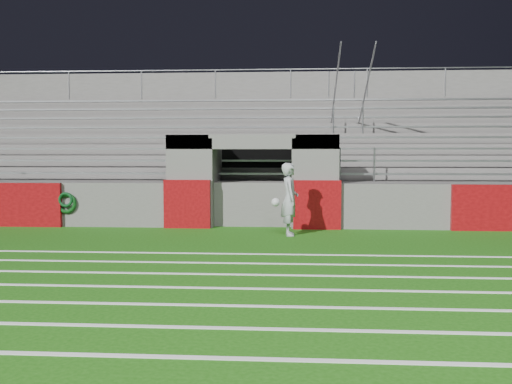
{
  "coord_description": "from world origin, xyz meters",
  "views": [
    {
      "loc": [
        1.19,
        -12.67,
        2.11
      ],
      "look_at": [
        0.2,
        1.8,
        1.1
      ],
      "focal_mm": 40.0,
      "sensor_mm": 36.0,
      "label": 1
    }
  ],
  "objects": [
    {
      "name": "ground",
      "position": [
        0.0,
        0.0,
        0.0
      ],
      "size": [
        90.0,
        90.0,
        0.0
      ],
      "primitive_type": "plane",
      "color": "#1A530D",
      "rests_on": "ground"
    },
    {
      "name": "goalkeeper_with_ball",
      "position": [
        1.05,
        1.75,
        0.92
      ],
      "size": [
        0.72,
        0.72,
        1.85
      ],
      "color": "#9DA2A6",
      "rests_on": "ground"
    },
    {
      "name": "field_markings",
      "position": [
        0.0,
        -5.0,
        0.01
      ],
      "size": [
        28.0,
        8.09,
        0.01
      ],
      "color": "white",
      "rests_on": "ground"
    },
    {
      "name": "hose_coil",
      "position": [
        -5.25,
        2.94,
        0.71
      ],
      "size": [
        0.6,
        0.15,
        0.61
      ],
      "color": "#0C3C12",
      "rests_on": "ground"
    },
    {
      "name": "stadium_structure",
      "position": [
        0.0,
        7.97,
        1.49
      ],
      "size": [
        26.0,
        8.48,
        5.42
      ],
      "color": "#575552",
      "rests_on": "ground"
    }
  ]
}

